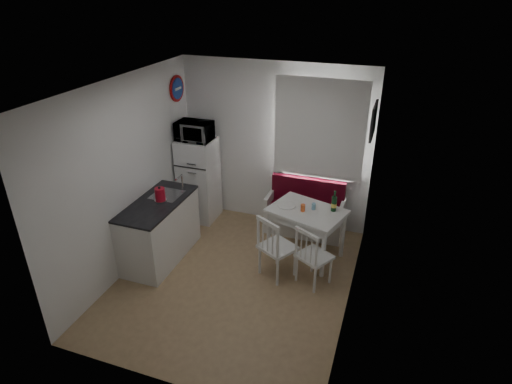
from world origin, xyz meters
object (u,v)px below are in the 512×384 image
chair_right (313,253)px  wine_bottle (334,201)px  fridge (199,179)px  microwave (194,131)px  kettle (160,194)px  bench (305,216)px  chair_left (276,243)px  kitchen_counter (160,230)px  dining_table (307,215)px

chair_right → wine_bottle: wine_bottle is taller
fridge → microwave: 0.85m
kettle → wine_bottle: size_ratio=0.73×
microwave → kettle: 1.28m
bench → chair_left: size_ratio=2.08×
kitchen_counter → microwave: bearing=89.1°
wine_bottle → chair_right: bearing=-97.5°
bench → microwave: bearing=-174.9°
dining_table → microwave: bearing=-176.6°
microwave → bench: bearing=5.1°
dining_table → wine_bottle: wine_bottle is taller
microwave → kettle: microwave is taller
chair_left → chair_right: (0.50, 0.01, -0.04)m
dining_table → chair_right: size_ratio=2.13×
kitchen_counter → kettle: size_ratio=5.96×
kitchen_counter → microwave: size_ratio=2.46×
chair_left → microwave: bearing=175.2°
bench → microwave: (-1.77, -0.16, 1.25)m
dining_table → wine_bottle: (0.35, 0.10, 0.24)m
kettle → dining_table: bearing=20.0°
microwave → wine_bottle: 2.40m
chair_right → wine_bottle: size_ratio=1.80×
kitchen_counter → bench: kitchen_counter is taller
kettle → chair_right: bearing=0.9°
bench → chair_left: chair_left is taller
dining_table → fridge: 2.00m
wine_bottle → bench: bearing=133.9°
kitchen_counter → kettle: 0.56m
bench → dining_table: (0.16, -0.63, 0.38)m
dining_table → kettle: size_ratio=5.28×
microwave → wine_bottle: (2.28, -0.38, -0.63)m
chair_left → kettle: size_ratio=2.65×
chair_left → fridge: fridge is taller
chair_right → microwave: (-2.18, 1.13, 1.01)m
chair_right → microwave: 2.66m
fridge → microwave: (0.00, -0.05, 0.84)m
bench → chair_right: bearing=-72.2°
fridge → kettle: size_ratio=6.29×
kitchen_counter → chair_left: size_ratio=2.26×
kettle → fridge: bearing=91.4°
chair_right → kettle: kettle is taller
microwave → kitchen_counter: bearing=-90.9°
chair_left → kettle: bearing=-149.7°
chair_left → wine_bottle: (0.60, 0.76, 0.34)m
microwave → chair_right: bearing=-27.5°
bench → kettle: kettle is taller
fridge → chair_right: bearing=-28.5°
bench → fridge: size_ratio=0.87×
dining_table → chair_right: chair_right is taller
kitchen_counter → microwave: 1.61m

